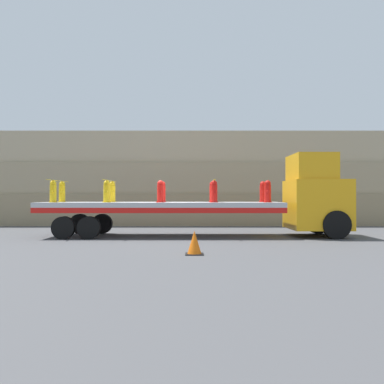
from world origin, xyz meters
The scene contains 18 objects.
ground_plane centered at (0.00, 0.00, 0.00)m, with size 120.00×120.00×0.00m, color #474749.
rock_cliff centered at (0.00, 7.33, 2.57)m, with size 60.00×3.30×5.14m.
truck_cab centered at (6.24, 0.00, 1.60)m, with size 2.20×2.63×3.25m.
flatbed_trailer centered at (-0.46, 0.00, 1.13)m, with size 9.48×2.65×1.36m.
fire_hydrant_yellow_near_0 centered at (-4.14, -0.56, 1.77)m, with size 0.32×0.49×0.85m.
fire_hydrant_yellow_far_0 centered at (-4.14, 0.56, 1.77)m, with size 0.32×0.49×0.85m.
fire_hydrant_yellow_near_1 centered at (-2.07, -0.56, 1.77)m, with size 0.32×0.49×0.85m.
fire_hydrant_yellow_far_1 centered at (-2.07, 0.56, 1.77)m, with size 0.32×0.49×0.85m.
fire_hydrant_red_near_2 centered at (0.00, -0.56, 1.77)m, with size 0.32×0.49×0.85m.
fire_hydrant_red_far_2 centered at (0.00, 0.56, 1.77)m, with size 0.32×0.49×0.85m.
fire_hydrant_red_near_3 centered at (2.07, -0.56, 1.77)m, with size 0.32×0.49×0.85m.
fire_hydrant_red_far_3 centered at (2.07, 0.56, 1.77)m, with size 0.32×0.49×0.85m.
fire_hydrant_red_near_4 centered at (4.14, -0.56, 1.77)m, with size 0.32×0.49×0.85m.
fire_hydrant_red_far_4 centered at (4.14, 0.56, 1.77)m, with size 0.32×0.49×0.85m.
cargo_strap_rear centered at (-4.14, 0.00, 2.21)m, with size 0.05×2.76×0.01m.
cargo_strap_middle centered at (-2.07, 0.00, 2.21)m, with size 0.05×2.76×0.01m.
cargo_strap_front centered at (2.07, 0.00, 2.21)m, with size 0.05×2.76×0.01m.
traffic_cone centered at (1.29, -5.38, 0.32)m, with size 0.50×0.50×0.65m.
Camera 1 is at (1.22, -17.03, 1.58)m, focal length 40.00 mm.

